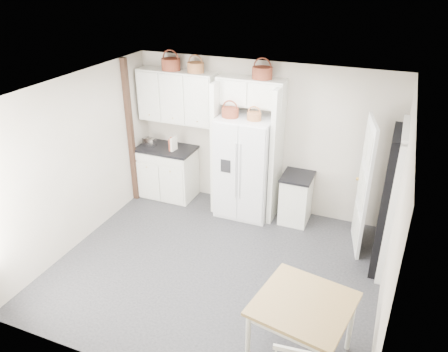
% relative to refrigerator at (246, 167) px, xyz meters
% --- Properties ---
extents(floor, '(4.50, 4.50, 0.00)m').
position_rel_refrigerator_xyz_m(floor, '(0.15, -1.64, -0.88)').
color(floor, '#222227').
rests_on(floor, ground).
extents(ceiling, '(4.50, 4.50, 0.00)m').
position_rel_refrigerator_xyz_m(ceiling, '(0.15, -1.64, 1.72)').
color(ceiling, white).
rests_on(ceiling, wall_back).
extents(wall_back, '(4.50, 0.00, 4.50)m').
position_rel_refrigerator_xyz_m(wall_back, '(0.15, 0.36, 0.42)').
color(wall_back, '#B4A892').
rests_on(wall_back, floor).
extents(wall_left, '(0.00, 4.00, 4.00)m').
position_rel_refrigerator_xyz_m(wall_left, '(-2.10, -1.64, 0.42)').
color(wall_left, '#B4A892').
rests_on(wall_left, floor).
extents(wall_right, '(0.00, 4.00, 4.00)m').
position_rel_refrigerator_xyz_m(wall_right, '(2.40, -1.64, 0.42)').
color(wall_right, '#B4A892').
rests_on(wall_right, floor).
extents(refrigerator, '(0.91, 0.73, 1.76)m').
position_rel_refrigerator_xyz_m(refrigerator, '(0.00, 0.00, 0.00)').
color(refrigerator, silver).
rests_on(refrigerator, floor).
extents(base_cab_left, '(1.00, 0.63, 0.93)m').
position_rel_refrigerator_xyz_m(base_cab_left, '(-1.54, 0.06, -0.41)').
color(base_cab_left, silver).
rests_on(base_cab_left, floor).
extents(base_cab_right, '(0.46, 0.55, 0.81)m').
position_rel_refrigerator_xyz_m(base_cab_right, '(0.89, 0.06, -0.47)').
color(base_cab_right, silver).
rests_on(base_cab_right, floor).
extents(dining_table, '(1.12, 1.12, 0.80)m').
position_rel_refrigerator_xyz_m(dining_table, '(1.64, -2.78, -0.48)').
color(dining_table, brown).
rests_on(dining_table, floor).
extents(counter_left, '(1.05, 0.68, 0.04)m').
position_rel_refrigerator_xyz_m(counter_left, '(-1.54, 0.06, 0.07)').
color(counter_left, black).
rests_on(counter_left, base_cab_left).
extents(counter_right, '(0.50, 0.59, 0.04)m').
position_rel_refrigerator_xyz_m(counter_right, '(0.89, 0.06, -0.05)').
color(counter_right, black).
rests_on(counter_right, base_cab_right).
extents(toaster, '(0.24, 0.15, 0.16)m').
position_rel_refrigerator_xyz_m(toaster, '(-1.86, -0.02, 0.17)').
color(toaster, silver).
rests_on(toaster, counter_left).
extents(cookbook_red, '(0.06, 0.15, 0.22)m').
position_rel_refrigerator_xyz_m(cookbook_red, '(-1.41, -0.02, 0.20)').
color(cookbook_red, '#973A24').
rests_on(cookbook_red, counter_left).
extents(cookbook_cream, '(0.06, 0.17, 0.25)m').
position_rel_refrigerator_xyz_m(cookbook_cream, '(-1.35, -0.02, 0.22)').
color(cookbook_cream, white).
rests_on(cookbook_cream, counter_left).
extents(basket_upper_b, '(0.33, 0.33, 0.19)m').
position_rel_refrigerator_xyz_m(basket_upper_b, '(-1.44, 0.19, 1.57)').
color(basket_upper_b, maroon).
rests_on(basket_upper_b, upper_cabinet).
extents(basket_upper_c, '(0.28, 0.28, 0.16)m').
position_rel_refrigerator_xyz_m(basket_upper_c, '(-0.98, 0.19, 1.55)').
color(basket_upper_c, brown).
rests_on(basket_upper_c, upper_cabinet).
extents(basket_bridge_b, '(0.32, 0.32, 0.18)m').
position_rel_refrigerator_xyz_m(basket_bridge_b, '(0.17, 0.19, 1.56)').
color(basket_bridge_b, maroon).
rests_on(basket_bridge_b, bridge_cabinet).
extents(basket_fridge_a, '(0.28, 0.28, 0.15)m').
position_rel_refrigerator_xyz_m(basket_fridge_a, '(-0.25, -0.10, 0.95)').
color(basket_fridge_a, maroon).
rests_on(basket_fridge_a, refrigerator).
extents(basket_fridge_b, '(0.23, 0.23, 0.12)m').
position_rel_refrigerator_xyz_m(basket_fridge_b, '(0.16, -0.10, 0.94)').
color(basket_fridge_b, brown).
rests_on(basket_fridge_b, refrigerator).
extents(upper_cabinet, '(1.40, 0.34, 0.90)m').
position_rel_refrigerator_xyz_m(upper_cabinet, '(-1.35, 0.19, 1.02)').
color(upper_cabinet, silver).
rests_on(upper_cabinet, wall_back).
extents(bridge_cabinet, '(1.12, 0.34, 0.45)m').
position_rel_refrigerator_xyz_m(bridge_cabinet, '(-0.00, 0.19, 1.25)').
color(bridge_cabinet, silver).
rests_on(bridge_cabinet, wall_back).
extents(fridge_panel_left, '(0.08, 0.60, 2.30)m').
position_rel_refrigerator_xyz_m(fridge_panel_left, '(-0.51, 0.06, 0.27)').
color(fridge_panel_left, silver).
rests_on(fridge_panel_left, floor).
extents(fridge_panel_right, '(0.08, 0.60, 2.30)m').
position_rel_refrigerator_xyz_m(fridge_panel_right, '(0.51, 0.06, 0.27)').
color(fridge_panel_right, silver).
rests_on(fridge_panel_right, floor).
extents(trim_post, '(0.09, 0.09, 2.60)m').
position_rel_refrigerator_xyz_m(trim_post, '(-2.05, -0.29, 0.42)').
color(trim_post, black).
rests_on(trim_post, floor).
extents(doorway_void, '(0.18, 0.85, 2.05)m').
position_rel_refrigerator_xyz_m(doorway_void, '(2.31, -0.64, 0.15)').
color(doorway_void, black).
rests_on(doorway_void, floor).
extents(door_slab, '(0.21, 0.79, 2.05)m').
position_rel_refrigerator_xyz_m(door_slab, '(1.95, -0.31, 0.15)').
color(door_slab, white).
rests_on(door_slab, floor).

